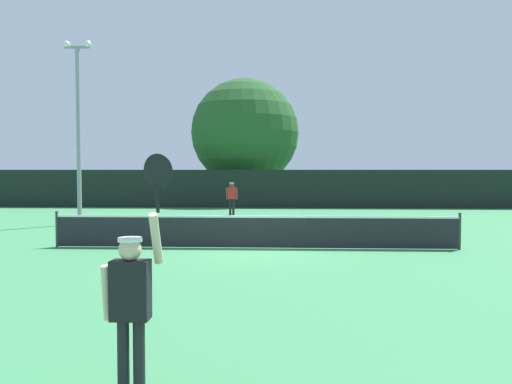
% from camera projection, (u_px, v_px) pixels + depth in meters
% --- Properties ---
extents(ground_plane, '(120.00, 120.00, 0.00)m').
position_uv_depth(ground_plane, '(255.00, 248.00, 15.27)').
color(ground_plane, '#387F4C').
extents(tennis_net, '(11.93, 0.08, 1.07)m').
position_uv_depth(tennis_net, '(255.00, 231.00, 15.24)').
color(tennis_net, '#232328').
rests_on(tennis_net, ground).
extents(perimeter_fence, '(35.85, 0.12, 2.31)m').
position_uv_depth(perimeter_fence, '(268.00, 189.00, 31.50)').
color(perimeter_fence, black).
rests_on(perimeter_fence, ground).
extents(player_serving, '(0.67, 0.39, 2.47)m').
position_uv_depth(player_serving, '(132.00, 292.00, 5.18)').
color(player_serving, black).
rests_on(player_serving, ground).
extents(player_receiving, '(0.57, 0.24, 1.65)m').
position_uv_depth(player_receiving, '(232.00, 195.00, 26.42)').
color(player_receiving, red).
rests_on(player_receiving, ground).
extents(tennis_ball, '(0.07, 0.07, 0.07)m').
position_uv_depth(tennis_ball, '(267.00, 241.00, 16.65)').
color(tennis_ball, '#CCE033').
rests_on(tennis_ball, ground).
extents(light_pole, '(1.18, 0.28, 7.70)m').
position_uv_depth(light_pole, '(78.00, 120.00, 21.83)').
color(light_pole, gray).
rests_on(light_pole, ground).
extents(large_tree, '(7.38, 7.38, 8.56)m').
position_uv_depth(large_tree, '(245.00, 133.00, 35.69)').
color(large_tree, brown).
rests_on(large_tree, ground).
extents(parked_car_near, '(2.32, 4.37, 1.69)m').
position_uv_depth(parked_car_near, '(163.00, 191.00, 38.43)').
color(parked_car_near, '#B7B7BC').
rests_on(parked_car_near, ground).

